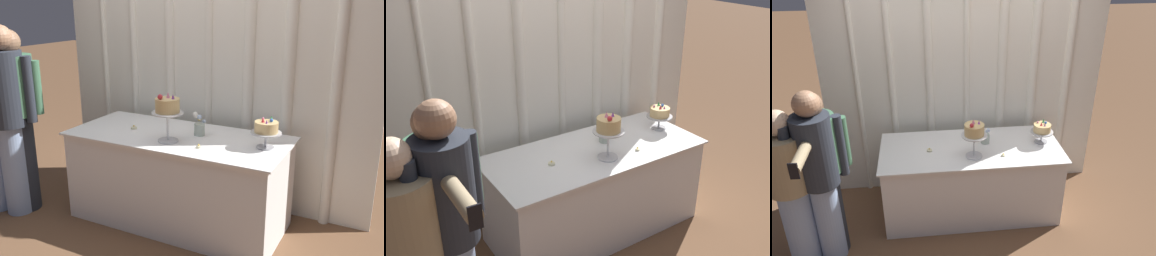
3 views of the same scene
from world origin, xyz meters
The scene contains 11 objects.
ground_plane centered at (0.00, 0.00, 0.00)m, with size 24.00×24.00×0.00m, color brown.
draped_curtain centered at (0.05, 0.63, 1.45)m, with size 2.93×0.21×2.64m.
cake_table centered at (0.00, 0.10, 0.38)m, with size 1.78×0.79×0.76m.
cake_display_nearleft centered at (0.01, -0.07, 1.01)m, with size 0.24×0.24×0.38m.
cake_display_nearright centered at (0.72, 0.13, 0.90)m, with size 0.23×0.23×0.24m.
flower_vase centered at (0.15, 0.18, 0.84)m, with size 0.11×0.12×0.18m.
tealight_far_left centered at (-0.41, 0.08, 0.77)m, with size 0.05×0.05×0.03m.
tealight_near_left centered at (0.28, -0.10, 0.77)m, with size 0.04×0.04×0.03m.
guest_man_pink_jacket centered at (-1.33, -0.33, 0.86)m, with size 0.49×0.43×1.57m.
guest_girl_blue_dress centered at (-1.56, -0.43, 0.80)m, with size 0.53×0.69×1.48m.
guest_man_dark_suit centered at (-1.32, -0.40, 0.89)m, with size 0.45×0.41×1.61m.
Camera 2 is at (-1.81, -2.41, 2.34)m, focal length 40.56 mm.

